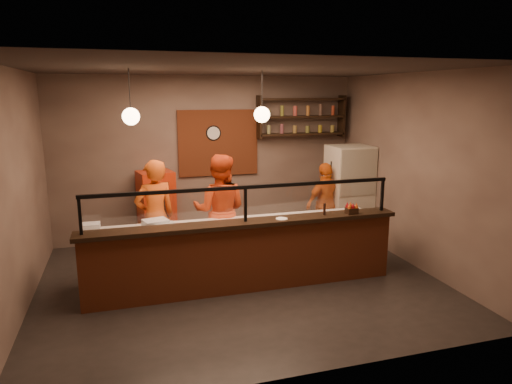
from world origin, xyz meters
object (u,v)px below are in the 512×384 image
object	(u,v)px
cook_left	(155,217)
red_cooler	(157,209)
cook_mid	(220,211)
pizza_dough	(292,220)
fridge	(349,193)
pepper_mill	(324,209)
condiment_caddy	(352,211)
cook_right	(326,204)
wall_clock	(213,133)

from	to	relation	value
cook_left	red_cooler	distance (m)	1.38
cook_mid	pizza_dough	distance (m)	1.25
fridge	pepper_mill	distance (m)	2.26
cook_mid	condiment_caddy	bearing A→B (deg)	167.13
cook_right	pepper_mill	size ratio (longest dim) A/B	8.95
condiment_caddy	fridge	bearing A→B (deg)	63.32
wall_clock	cook_right	xyz separation A→B (m)	(1.95, -1.09, -1.31)
cook_mid	pizza_dough	size ratio (longest dim) A/B	3.40
cook_left	pizza_dough	xyz separation A→B (m)	(2.07, -0.70, -0.02)
cook_mid	condiment_caddy	size ratio (longest dim) A/B	11.07
cook_left	cook_mid	xyz separation A→B (m)	(1.06, 0.04, 0.02)
condiment_caddy	pizza_dough	bearing A→B (deg)	150.66
cook_left	cook_mid	distance (m)	1.06
cook_mid	pizza_dough	bearing A→B (deg)	164.19
fridge	wall_clock	bearing A→B (deg)	159.03
wall_clock	cook_mid	world-z (taller)	wall_clock
pizza_dough	cook_right	bearing A→B (deg)	47.13
wall_clock	pizza_dough	size ratio (longest dim) A/B	0.54
pizza_dough	pepper_mill	bearing A→B (deg)	-46.29
cook_mid	pepper_mill	size ratio (longest dim) A/B	10.72
cook_right	fridge	size ratio (longest dim) A/B	0.84
cook_left	cook_right	bearing A→B (deg)	170.53
wall_clock	pizza_dough	distance (m)	2.76
cook_left	wall_clock	bearing A→B (deg)	-147.49
wall_clock	cook_right	size ratio (longest dim) A/B	0.19
cook_left	pizza_dough	world-z (taller)	cook_left
red_cooler	fridge	bearing A→B (deg)	-22.02
fridge	condiment_caddy	distance (m)	2.08
cook_left	cook_mid	bearing A→B (deg)	162.51
pizza_dough	condiment_caddy	xyz separation A→B (m)	(0.80, -0.45, 0.20)
fridge	cook_left	bearing A→B (deg)	-169.43
wall_clock	condiment_caddy	bearing A→B (deg)	-60.88
pizza_dough	pepper_mill	world-z (taller)	pepper_mill
cook_left	red_cooler	world-z (taller)	cook_left
condiment_caddy	red_cooler	bearing A→B (deg)	137.66
condiment_caddy	pepper_mill	size ratio (longest dim) A/B	0.97
fridge	pizza_dough	xyz separation A→B (m)	(-1.73, -1.40, -0.03)
red_cooler	cook_left	bearing A→B (deg)	-106.99
red_cooler	condiment_caddy	distance (m)	3.74
wall_clock	condiment_caddy	world-z (taller)	wall_clock
fridge	condiment_caddy	world-z (taller)	fridge
pepper_mill	cook_mid	bearing A→B (deg)	140.69
cook_right	condiment_caddy	distance (m)	1.80
cook_mid	red_cooler	xyz separation A→B (m)	(-0.94, 1.32, -0.23)
cook_left	cook_right	xyz separation A→B (m)	(3.25, 0.58, -0.14)
cook_mid	cook_right	xyz separation A→B (m)	(2.19, 0.54, -0.16)
pepper_mill	fridge	bearing A→B (deg)	52.88
cook_mid	red_cooler	bearing A→B (deg)	-33.92
wall_clock	cook_left	distance (m)	2.42
wall_clock	fridge	world-z (taller)	wall_clock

